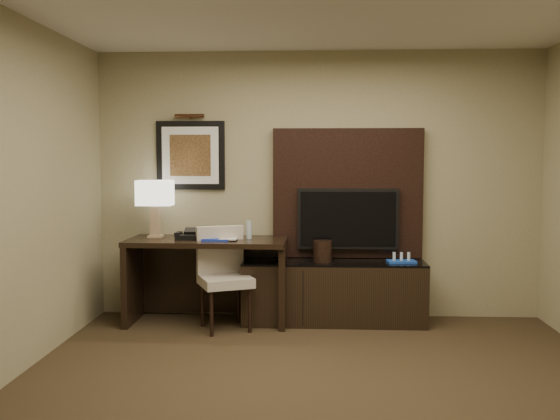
# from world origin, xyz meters

# --- Properties ---
(floor) EXTENTS (4.50, 5.00, 0.01)m
(floor) POSITION_xyz_m (0.00, 0.00, -0.01)
(floor) COLOR #2E2215
(floor) RESTS_ON ground
(wall_back) EXTENTS (4.50, 0.01, 2.70)m
(wall_back) POSITION_xyz_m (0.00, 2.50, 1.35)
(wall_back) COLOR gray
(wall_back) RESTS_ON floor
(wall_front) EXTENTS (4.50, 0.01, 2.70)m
(wall_front) POSITION_xyz_m (0.00, -2.50, 1.35)
(wall_front) COLOR gray
(wall_front) RESTS_ON floor
(desk) EXTENTS (1.57, 0.71, 0.83)m
(desk) POSITION_xyz_m (-1.08, 2.15, 0.42)
(desk) COLOR black
(desk) RESTS_ON floor
(credenza) EXTENTS (1.79, 0.50, 0.61)m
(credenza) POSITION_xyz_m (0.16, 2.20, 0.31)
(credenza) COLOR black
(credenza) RESTS_ON floor
(tv_wall_panel) EXTENTS (1.50, 0.12, 1.30)m
(tv_wall_panel) POSITION_xyz_m (0.30, 2.44, 1.27)
(tv_wall_panel) COLOR black
(tv_wall_panel) RESTS_ON wall_back
(tv) EXTENTS (1.00, 0.08, 0.60)m
(tv) POSITION_xyz_m (0.30, 2.34, 1.02)
(tv) COLOR black
(tv) RESTS_ON tv_wall_panel
(artwork) EXTENTS (0.70, 0.04, 0.70)m
(artwork) POSITION_xyz_m (-1.30, 2.48, 1.65)
(artwork) COLOR black
(artwork) RESTS_ON wall_back
(picture_light) EXTENTS (0.04, 0.04, 0.30)m
(picture_light) POSITION_xyz_m (-1.30, 2.44, 2.05)
(picture_light) COLOR #432515
(picture_light) RESTS_ON wall_back
(desk_chair) EXTENTS (0.63, 0.66, 0.95)m
(desk_chair) POSITION_xyz_m (-0.87, 1.90, 0.48)
(desk_chair) COLOR #C0B4A1
(desk_chair) RESTS_ON floor
(table_lamp) EXTENTS (0.36, 0.23, 0.56)m
(table_lamp) POSITION_xyz_m (-1.62, 2.25, 1.11)
(table_lamp) COLOR tan
(table_lamp) RESTS_ON desk
(desk_phone) EXTENTS (0.21, 0.19, 0.10)m
(desk_phone) POSITION_xyz_m (-1.27, 2.11, 0.88)
(desk_phone) COLOR black
(desk_phone) RESTS_ON desk
(blue_folder) EXTENTS (0.26, 0.34, 0.02)m
(blue_folder) POSITION_xyz_m (-0.98, 2.13, 0.84)
(blue_folder) COLOR #1A34AF
(blue_folder) RESTS_ON desk
(book) EXTENTS (0.17, 0.02, 0.23)m
(book) POSITION_xyz_m (-0.95, 2.08, 0.95)
(book) COLOR beige
(book) RESTS_ON desk
(water_bottle) EXTENTS (0.08, 0.08, 0.18)m
(water_bottle) POSITION_xyz_m (-0.68, 2.20, 0.92)
(water_bottle) COLOR #B1C4C9
(water_bottle) RESTS_ON desk
(ice_bucket) EXTENTS (0.20, 0.20, 0.21)m
(ice_bucket) POSITION_xyz_m (0.05, 2.17, 0.72)
(ice_bucket) COLOR black
(ice_bucket) RESTS_ON credenza
(minibar_tray) EXTENTS (0.29, 0.19, 0.10)m
(minibar_tray) POSITION_xyz_m (0.81, 2.16, 0.66)
(minibar_tray) COLOR #1B48B3
(minibar_tray) RESTS_ON credenza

